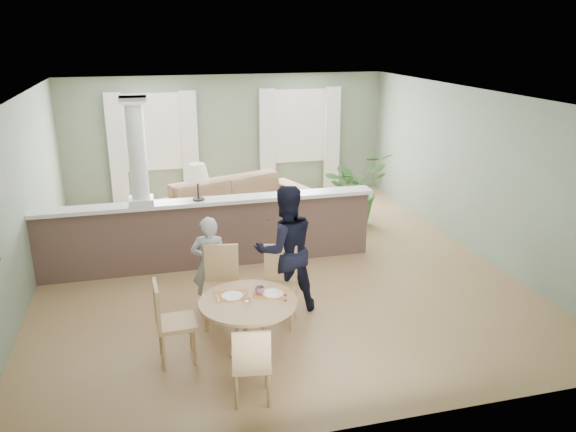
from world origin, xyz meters
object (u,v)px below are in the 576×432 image
object	(u,v)px
dining_table	(249,311)
sofa	(235,203)
man_person	(285,249)
chair_far_boy	(222,281)
houseplant	(355,188)
chair_side	(169,319)
chair_near	(252,361)
child_person	(210,265)
chair_far_man	(280,281)

from	to	relation	value
dining_table	sofa	bearing A→B (deg)	82.52
dining_table	man_person	distance (m)	1.22
dining_table	man_person	xyz separation A→B (m)	(0.68, 0.96, 0.32)
dining_table	chair_far_boy	distance (m)	0.85
dining_table	man_person	size ratio (longest dim) A/B	0.65
houseplant	chair_side	distance (m)	5.47
sofa	dining_table	world-z (taller)	sofa
chair_near	chair_side	distance (m)	1.23
chair_near	man_person	bearing A→B (deg)	-104.73
chair_near	chair_side	bearing A→B (deg)	-43.95
chair_near	child_person	xyz separation A→B (m)	(-0.15, 2.08, 0.18)
houseplant	man_person	distance (m)	3.78
chair_side	chair_far_boy	bearing A→B (deg)	-44.88
houseplant	chair_near	distance (m)	5.81
chair_near	man_person	distance (m)	2.09
chair_far_man	child_person	world-z (taller)	child_person
chair_far_man	chair_near	distance (m)	1.74
child_person	dining_table	bearing A→B (deg)	114.34
child_person	houseplant	bearing A→B (deg)	-127.37
chair_far_boy	chair_near	size ratio (longest dim) A/B	1.16
chair_far_man	chair_near	size ratio (longest dim) A/B	1.14
chair_side	man_person	bearing A→B (deg)	-62.94
child_person	man_person	world-z (taller)	man_person
houseplant	chair_far_man	size ratio (longest dim) A/B	1.42
dining_table	child_person	size ratio (longest dim) A/B	0.84
dining_table	man_person	bearing A→B (deg)	54.82
chair_near	man_person	xyz separation A→B (m)	(0.82, 1.88, 0.39)
houseplant	dining_table	size ratio (longest dim) A/B	1.25
child_person	chair_side	bearing A→B (deg)	71.51
houseplant	dining_table	bearing A→B (deg)	-124.93
dining_table	chair_side	xyz separation A→B (m)	(-0.89, 0.06, -0.01)
chair_far_man	chair_side	world-z (taller)	chair_far_man
dining_table	chair_far_boy	xyz separation A→B (m)	(-0.19, 0.83, 0.02)
child_person	man_person	bearing A→B (deg)	178.29
houseplant	child_person	distance (m)	4.27
chair_far_man	chair_side	size ratio (longest dim) A/B	1.03
chair_near	child_person	size ratio (longest dim) A/B	0.65
chair_far_boy	chair_side	distance (m)	1.04
sofa	houseplant	size ratio (longest dim) A/B	2.10
houseplant	dining_table	xyz separation A→B (m)	(-2.83, -4.06, -0.16)
chair_far_man	man_person	bearing A→B (deg)	82.55
chair_near	houseplant	bearing A→B (deg)	-112.02
chair_side	dining_table	bearing A→B (deg)	-96.49
chair_far_boy	child_person	distance (m)	0.36
sofa	man_person	xyz separation A→B (m)	(0.08, -3.60, 0.43)
sofa	chair_side	distance (m)	4.74
sofa	chair_side	size ratio (longest dim) A/B	3.06
chair_far_boy	child_person	bearing A→B (deg)	118.66
houseplant	chair_near	xyz separation A→B (m)	(-2.98, -4.98, -0.22)
houseplant	chair_far_boy	world-z (taller)	houseplant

